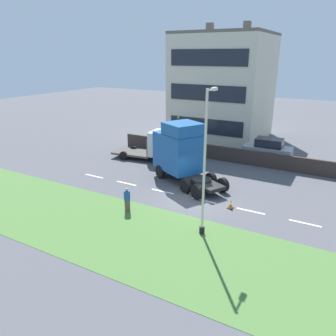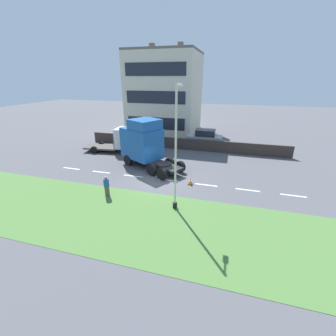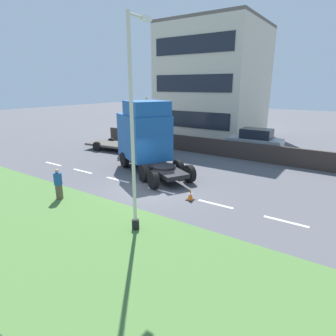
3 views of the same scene
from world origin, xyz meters
name	(u,v)px [view 3 (image 3 of 3)]	position (x,y,z in m)	size (l,w,h in m)	color
ground_plane	(151,188)	(0.00, 0.00, 0.00)	(120.00, 120.00, 0.00)	#515156
grass_verge	(56,233)	(-6.00, 0.00, 0.01)	(7.00, 44.00, 0.01)	#4C7538
lane_markings	(161,191)	(0.00, -0.70, 0.00)	(0.16, 21.00, 0.00)	white
boundary_wall	(219,148)	(9.00, 0.00, 0.66)	(0.25, 24.00, 1.32)	#382D28
building_block	(214,82)	(17.45, 4.64, 5.79)	(9.92, 9.50, 12.68)	beige
lorry_cab	(146,136)	(2.79, 2.52, 2.27)	(5.25, 6.76, 4.67)	black
flatbed_truck	(133,135)	(6.04, 6.48, 1.47)	(2.83, 6.18, 2.79)	silver
parked_car	(255,143)	(10.76, -2.30, 1.04)	(2.05, 4.31, 2.16)	#9EA3A8
lamp_post	(134,137)	(-3.92, -2.32, 3.67)	(1.27, 0.29, 7.78)	black
pedestrian	(58,184)	(-3.76, 2.85, 0.76)	(0.39, 0.39, 1.56)	brown
traffic_cone_lead	(190,195)	(-0.26, -2.66, 0.28)	(0.36, 0.36, 0.58)	black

